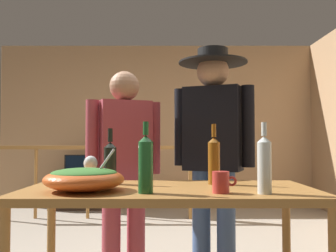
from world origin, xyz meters
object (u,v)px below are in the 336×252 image
object	(u,v)px
wine_bottle_green	(145,163)
mug_red	(220,182)
wine_bottle_amber	(213,160)
wine_bottle_clear	(264,164)
framed_picture	(210,104)
wine_glass	(90,164)
stair_railing	(124,170)
person_standing_right	(212,143)
wine_bottle_dark	(109,162)
flat_screen_tv	(79,165)
person_standing_left	(123,162)
serving_table	(168,203)
salad_bowl	(83,178)
tv_console	(80,194)

from	to	relation	value
wine_bottle_green	mug_red	bearing A→B (deg)	1.08
wine_bottle_amber	mug_red	size ratio (longest dim) A/B	2.93
wine_bottle_amber	wine_bottle_green	bearing A→B (deg)	-135.68
wine_bottle_green	wine_bottle_clear	distance (m)	0.56
framed_picture	wine_glass	bearing A→B (deg)	-106.29
framed_picture	stair_railing	size ratio (longest dim) A/B	0.20
stair_railing	person_standing_right	size ratio (longest dim) A/B	1.71
wine_bottle_dark	flat_screen_tv	bearing A→B (deg)	105.82
wine_bottle_clear	wine_bottle_amber	world-z (taller)	wine_bottle_amber
wine_glass	wine_bottle_green	size ratio (longest dim) A/B	0.48
wine_glass	wine_bottle_amber	size ratio (longest dim) A/B	0.47
framed_picture	mug_red	size ratio (longest dim) A/B	4.94
flat_screen_tv	mug_red	world-z (taller)	mug_red
flat_screen_tv	wine_bottle_green	size ratio (longest dim) A/B	1.39
wine_bottle_clear	person_standing_left	world-z (taller)	person_standing_left
flat_screen_tv	serving_table	size ratio (longest dim) A/B	0.31
wine_bottle_clear	salad_bowl	bearing A→B (deg)	173.88
framed_picture	wine_bottle_clear	world-z (taller)	framed_picture
tv_console	wine_bottle_amber	xyz separation A→B (m)	(1.62, -3.66, 0.72)
wine_bottle_clear	person_standing_left	bearing A→B (deg)	130.27
flat_screen_tv	serving_table	bearing A→B (deg)	-70.23
stair_railing	wine_bottle_dark	size ratio (longest dim) A/B	9.15
wine_bottle_dark	wine_bottle_green	bearing A→B (deg)	-58.76
wine_bottle_green	person_standing_left	xyz separation A→B (m)	(-0.21, 0.89, -0.04)
stair_railing	wine_glass	bearing A→B (deg)	-87.19
mug_red	stair_railing	bearing A→B (deg)	104.39
wine_bottle_clear	framed_picture	bearing A→B (deg)	86.79
salad_bowl	stair_railing	bearing A→B (deg)	93.15
stair_railing	tv_console	bearing A→B (deg)	136.60
stair_railing	wine_bottle_green	world-z (taller)	wine_bottle_green
salad_bowl	person_standing_right	size ratio (longest dim) A/B	0.23
wine_glass	wine_bottle_dark	size ratio (longest dim) A/B	0.51
salad_bowl	person_standing_left	bearing A→B (deg)	82.89
flat_screen_tv	wine_bottle_green	bearing A→B (deg)	-72.59
stair_railing	tv_console	world-z (taller)	stair_railing
person_standing_right	tv_console	bearing A→B (deg)	-40.03
wine_bottle_dark	wine_glass	bearing A→B (deg)	170.31
serving_table	wine_bottle_green	size ratio (longest dim) A/B	4.48
wine_bottle_dark	stair_railing	bearing A→B (deg)	95.06
serving_table	mug_red	world-z (taller)	mug_red
tv_console	person_standing_left	bearing A→B (deg)	-71.57
stair_railing	person_standing_right	xyz separation A→B (m)	(0.91, -2.41, 0.38)
wine_bottle_green	mug_red	xyz separation A→B (m)	(0.36, 0.01, -0.09)
stair_railing	wine_bottle_dark	distance (m)	2.95
framed_picture	serving_table	distance (m)	4.27
wine_bottle_green	wine_bottle_amber	world-z (taller)	wine_bottle_amber
stair_railing	flat_screen_tv	distance (m)	1.03
wine_glass	person_standing_left	xyz separation A→B (m)	(0.14, 0.49, -0.01)
stair_railing	tv_console	distance (m)	1.14
stair_railing	wine_bottle_amber	distance (m)	3.07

